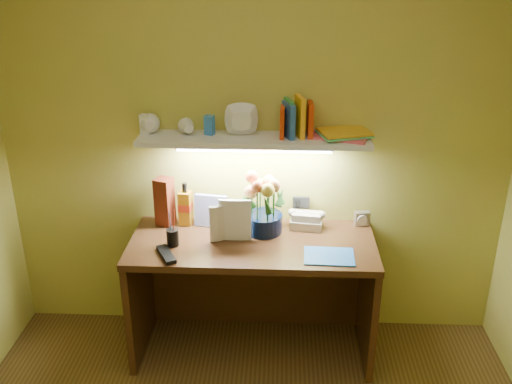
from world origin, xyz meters
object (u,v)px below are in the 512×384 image
flower_bouquet (264,202)px  whisky_bottle (185,204)px  desk_clock (362,219)px  desk (253,297)px  telephone (307,219)px

flower_bouquet → whisky_bottle: flower_bouquet is taller
desk_clock → whisky_bottle: whisky_bottle is taller
desk → flower_bouquet: bearing=65.5°
flower_bouquet → whisky_bottle: size_ratio=1.45×
desk → whisky_bottle: bearing=153.3°
flower_bouquet → telephone: bearing=15.2°
flower_bouquet → telephone: size_ratio=2.08×
telephone → flower_bouquet: bearing=-157.1°
desk → flower_bouquet: flower_bouquet is taller
flower_bouquet → desk: bearing=-114.5°
desk → telephone: bearing=32.3°
whisky_bottle → telephone: bearing=-0.7°
desk → whisky_bottle: 0.69m
telephone → whisky_bottle: 0.73m
whisky_bottle → desk: bearing=-26.7°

